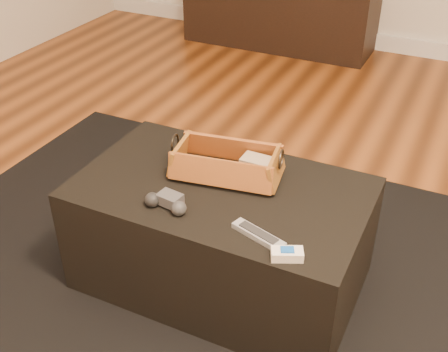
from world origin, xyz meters
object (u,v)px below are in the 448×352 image
at_px(media_cabinet, 280,9).
at_px(game_controller, 167,202).
at_px(ottoman, 221,234).
at_px(tv_remote, 220,171).
at_px(silver_remote, 258,235).
at_px(wicker_basket, 227,164).
at_px(cream_gadget, 287,254).

bearing_deg(media_cabinet, game_controller, -76.70).
bearing_deg(ottoman, tv_remote, 119.18).
relative_size(tv_remote, silver_remote, 1.08).
distance_m(tv_remote, wicker_basket, 0.03).
bearing_deg(wicker_basket, tv_remote, -133.95).
distance_m(tv_remote, cream_gadget, 0.47).
relative_size(game_controller, cream_gadget, 1.47).
bearing_deg(wicker_basket, cream_gadget, -42.95).
bearing_deg(tv_remote, wicker_basket, 30.87).
height_order(tv_remote, game_controller, game_controller).
distance_m(ottoman, tv_remote, 0.24).
bearing_deg(tv_remote, game_controller, -121.58).
bearing_deg(wicker_basket, game_controller, -108.71).
height_order(wicker_basket, game_controller, wicker_basket).
bearing_deg(ottoman, wicker_basket, 100.75).
bearing_deg(game_controller, ottoman, 61.71).
bearing_deg(ottoman, game_controller, -118.29).
relative_size(ottoman, cream_gadget, 9.70).
bearing_deg(media_cabinet, cream_gadget, -68.85).
bearing_deg(cream_gadget, media_cabinet, 111.15).
relative_size(media_cabinet, cream_gadget, 13.65).
xyz_separation_m(ottoman, silver_remote, (0.22, -0.20, 0.22)).
height_order(media_cabinet, ottoman, media_cabinet).
distance_m(silver_remote, cream_gadget, 0.12).
distance_m(wicker_basket, game_controller, 0.28).
height_order(media_cabinet, game_controller, media_cabinet).
height_order(wicker_basket, silver_remote, wicker_basket).
distance_m(tv_remote, silver_remote, 0.36).
relative_size(media_cabinet, silver_remote, 7.53).
bearing_deg(tv_remote, silver_remote, -60.29).
bearing_deg(game_controller, tv_remote, 73.60).
relative_size(media_cabinet, ottoman, 1.41).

